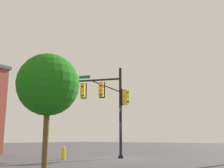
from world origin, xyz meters
The scene contains 4 objects.
ground_plane centered at (0.00, 0.00, 0.00)m, with size 120.00×120.00×0.00m, color #403D42.
signal_pole_assembly centered at (1.52, 0.61, 4.48)m, with size 5.51×2.39×6.56m.
fire_hydrant centered at (2.41, 3.19, 0.41)m, with size 0.33×0.24×0.83m.
tree_near centered at (-1.13, 7.68, 3.91)m, with size 2.99×2.99×5.42m.
Camera 1 is at (-11.08, 15.88, 1.42)m, focal length 42.75 mm.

